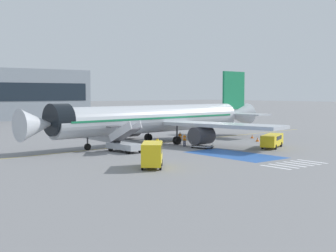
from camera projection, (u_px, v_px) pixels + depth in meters
ground_plane at (153, 144)px, 64.76m from camera, size 600.00×600.00×0.00m
apron_leadline_yellow at (154, 144)px, 65.34m from camera, size 75.23×6.21×0.01m
apron_stand_patch_blue at (234, 155)px, 53.54m from camera, size 5.92×11.36×0.01m
apron_walkway_bar_0 at (275, 167)px, 44.59m from camera, size 0.44×3.60×0.01m
apron_walkway_bar_1 at (283, 166)px, 45.34m from camera, size 0.44×3.60×0.01m
apron_walkway_bar_2 at (291, 165)px, 46.10m from camera, size 0.44×3.60×0.01m
apron_walkway_bar_3 at (298, 164)px, 46.85m from camera, size 0.44×3.60×0.01m
apron_walkway_bar_4 at (305, 163)px, 47.60m from camera, size 0.44×3.60×0.01m
apron_walkway_bar_5 at (312, 161)px, 48.36m from camera, size 0.44×3.60×0.01m
airliner at (158, 119)px, 65.59m from camera, size 41.47×35.92×10.59m
boarding_stairs_forward at (125, 144)px, 56.11m from camera, size 2.58×5.37×3.83m
fuel_tanker at (92, 122)px, 88.27m from camera, size 8.75×3.74×3.26m
service_van_0 at (152, 153)px, 44.22m from camera, size 4.11×4.40×2.39m
service_van_1 at (272, 140)px, 60.35m from camera, size 5.78×4.04×1.73m
baggage_cart at (202, 146)px, 59.76m from camera, size 2.04×2.87×0.87m
ground_crew_0 at (185, 139)px, 62.02m from camera, size 0.47×0.46×1.64m
ground_crew_1 at (180, 137)px, 64.51m from camera, size 0.28×0.45×1.64m
ground_crew_2 at (157, 144)px, 56.59m from camera, size 0.49×0.40×1.68m
traffic_cone_0 at (258, 139)px, 68.18m from camera, size 0.55×0.55×0.61m
traffic_cone_1 at (252, 137)px, 73.07m from camera, size 0.48×0.48×0.54m
traffic_cone_2 at (156, 147)px, 58.80m from camera, size 0.48×0.48×0.53m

